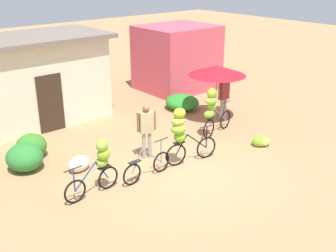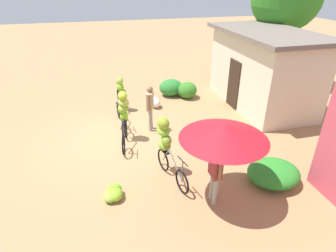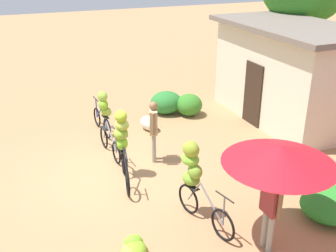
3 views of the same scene
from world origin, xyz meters
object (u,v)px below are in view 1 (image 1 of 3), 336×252
bicycle_near_pile (147,167)px  person_vendor (146,126)px  person_bystander (224,93)px  market_umbrella (217,70)px  bicycle_by_shop (213,109)px  bicycle_leftmost (99,163)px  shop_pink (177,58)px  building_low (33,79)px  banana_pile_on_ground (261,141)px  produce_sack (79,164)px  bicycle_center_loaded (182,132)px

bicycle_near_pile → person_vendor: bearing=52.6°
person_bystander → market_umbrella: bearing=129.9°
bicycle_by_shop → bicycle_leftmost: bearing=-171.6°
person_vendor → person_bystander: (4.10, 0.71, 0.00)m
shop_pink → market_umbrella: 4.39m
bicycle_near_pile → building_low: bearing=93.9°
bicycle_by_shop → banana_pile_on_ground: bearing=-67.4°
bicycle_by_shop → bicycle_near_pile: bearing=-165.3°
bicycle_near_pile → produce_sack: bearing=127.5°
person_vendor → person_bystander: person_bystander is taller
bicycle_center_loaded → produce_sack: 3.03m
building_low → shop_pink: (6.76, -0.13, -0.15)m
bicycle_leftmost → banana_pile_on_ground: (5.43, -0.85, -0.67)m
building_low → shop_pink: bearing=-1.1°
bicycle_by_shop → person_vendor: bearing=177.8°
market_umbrella → banana_pile_on_ground: (-0.61, -2.59, -1.73)m
bicycle_by_shop → produce_sack: size_ratio=2.46×
bicycle_center_loaded → building_low: bearing=105.5°
banana_pile_on_ground → shop_pink: bearing=71.1°
market_umbrella → banana_pile_on_ground: market_umbrella is taller
building_low → bicycle_leftmost: building_low is taller
bicycle_center_loaded → person_bystander: size_ratio=1.03×
bicycle_near_pile → bicycle_center_loaded: (1.27, 0.01, 0.68)m
market_umbrella → person_bystander: 0.89m
market_umbrella → bicycle_near_pile: market_umbrella is taller
produce_sack → bicycle_near_pile: bearing=-52.5°
shop_pink → bicycle_by_shop: 5.87m
bicycle_leftmost → person_bystander: size_ratio=0.96×
shop_pink → bicycle_leftmost: bearing=-143.1°
bicycle_by_shop → banana_pile_on_ground: bicycle_by_shop is taller
market_umbrella → person_vendor: (-3.92, -0.93, -0.84)m
bicycle_by_shop → person_vendor: 2.66m
market_umbrella → produce_sack: bearing=-176.5°
shop_pink → bicycle_leftmost: 9.65m
bicycle_near_pile → produce_sack: 1.97m
bicycle_center_loaded → banana_pile_on_ground: bicycle_center_loaded is taller
bicycle_near_pile → banana_pile_on_ground: size_ratio=2.57×
building_low → person_bystander: 6.88m
building_low → bicycle_center_loaded: size_ratio=3.12×
bicycle_near_pile → bicycle_center_loaded: size_ratio=0.95×
bicycle_center_loaded → banana_pile_on_ground: bearing=-13.4°
banana_pile_on_ground → bicycle_by_shop: bearing=112.6°
shop_pink → market_umbrella: (-1.66, -4.04, 0.44)m
person_vendor → shop_pink: bearing=41.7°
building_low → banana_pile_on_ground: 8.24m
bicycle_center_loaded → produce_sack: bicycle_center_loaded is taller
market_umbrella → bicycle_by_shop: market_umbrella is taller
person_vendor → person_bystander: 4.16m
bicycle_leftmost → bicycle_near_pile: size_ratio=0.97×
market_umbrella → bicycle_by_shop: size_ratio=1.20×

